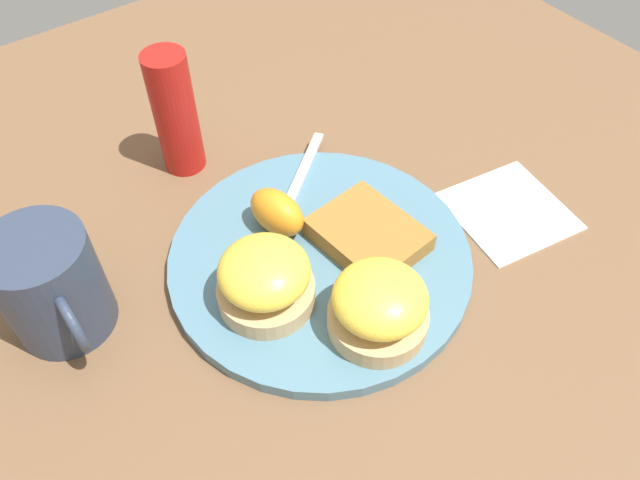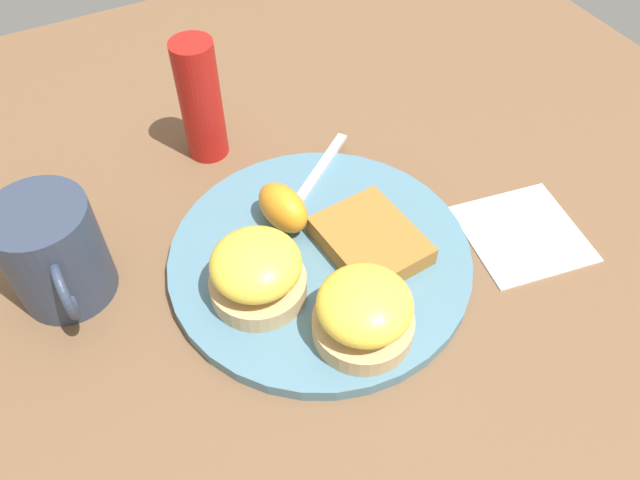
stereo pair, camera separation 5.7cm
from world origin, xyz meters
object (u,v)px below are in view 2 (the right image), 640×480
object	(u,v)px
cup	(54,253)
sandwich_benedict_right	(364,312)
fork	(285,220)
sandwich_benedict_left	(257,272)
condiment_bottle	(201,101)
orange_wedge	(283,208)
hashbrown_patty	(370,240)

from	to	relation	value
cup	sandwich_benedict_right	bearing A→B (deg)	50.50
fork	cup	bearing A→B (deg)	-97.95
sandwich_benedict_left	sandwich_benedict_right	bearing A→B (deg)	37.60
condiment_bottle	fork	bearing A→B (deg)	9.06
orange_wedge	condiment_bottle	xyz separation A→B (m)	(-0.15, -0.02, 0.03)
orange_wedge	sandwich_benedict_left	bearing A→B (deg)	-40.54
orange_wedge	cup	size ratio (longest dim) A/B	0.51
sandwich_benedict_right	orange_wedge	xyz separation A→B (m)	(-0.14, -0.01, -0.01)
hashbrown_patty	sandwich_benedict_right	bearing A→B (deg)	-34.62
sandwich_benedict_right	orange_wedge	world-z (taller)	sandwich_benedict_right
sandwich_benedict_right	condiment_bottle	size ratio (longest dim) A/B	0.63
fork	cup	size ratio (longest dim) A/B	1.74
fork	sandwich_benedict_left	bearing A→B (deg)	-41.26
orange_wedge	fork	xyz separation A→B (m)	(-0.00, 0.00, -0.02)
sandwich_benedict_left	orange_wedge	world-z (taller)	sandwich_benedict_left
sandwich_benedict_left	sandwich_benedict_right	world-z (taller)	same
sandwich_benedict_left	cup	bearing A→B (deg)	-122.25
fork	hashbrown_patty	bearing A→B (deg)	40.87
sandwich_benedict_left	fork	distance (m)	0.09
sandwich_benedict_right	hashbrown_patty	xyz separation A→B (m)	(-0.08, 0.05, -0.02)
cup	orange_wedge	bearing A→B (deg)	81.83
condiment_bottle	cup	bearing A→B (deg)	-56.45
sandwich_benedict_left	cup	distance (m)	0.17
fork	sandwich_benedict_right	bearing A→B (deg)	1.38
hashbrown_patty	fork	size ratio (longest dim) A/B	0.48
fork	cup	world-z (taller)	cup
cup	condiment_bottle	xyz separation A→B (m)	(-0.12, 0.18, 0.02)
hashbrown_patty	condiment_bottle	bearing A→B (deg)	-159.40
sandwich_benedict_left	orange_wedge	bearing A→B (deg)	139.46
hashbrown_patty	fork	world-z (taller)	hashbrown_patty
sandwich_benedict_right	fork	bearing A→B (deg)	-178.62
sandwich_benedict_right	condiment_bottle	xyz separation A→B (m)	(-0.29, -0.03, 0.02)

